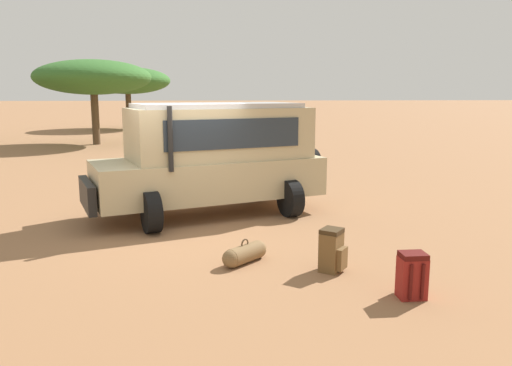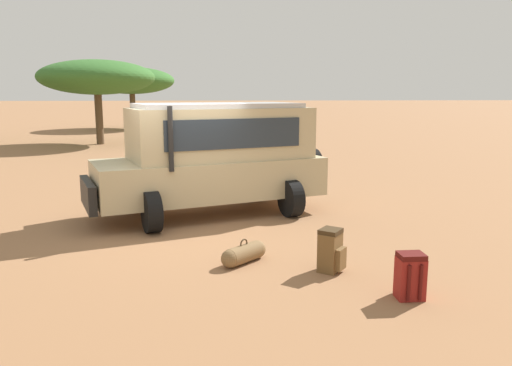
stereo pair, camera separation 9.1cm
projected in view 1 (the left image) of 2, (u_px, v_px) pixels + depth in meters
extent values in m
plane|color=#936642|center=(186.00, 227.00, 10.05)|extent=(320.00, 320.00, 0.00)
cube|color=tan|center=(209.00, 177.00, 10.98)|extent=(5.25, 3.42, 0.84)
cube|color=tan|center=(219.00, 133.00, 10.91)|extent=(4.20, 2.95, 1.10)
cube|color=#232D38|center=(150.00, 138.00, 10.29)|extent=(0.57, 1.49, 0.77)
cube|color=#232D38|center=(235.00, 134.00, 10.10)|extent=(2.79, 1.01, 0.60)
cube|color=#232D38|center=(205.00, 128.00, 11.71)|extent=(2.79, 1.01, 0.60)
cube|color=#B7B7B7|center=(216.00, 105.00, 10.79)|extent=(3.80, 2.75, 0.10)
cube|color=black|center=(87.00, 195.00, 9.95)|extent=(0.69, 1.58, 0.56)
cylinder|color=black|center=(170.00, 139.00, 9.49)|extent=(0.10, 0.10, 1.25)
cylinder|color=black|center=(151.00, 212.00, 9.57)|extent=(0.53, 0.85, 0.80)
cylinder|color=black|center=(132.00, 194.00, 11.30)|extent=(0.53, 0.85, 0.80)
cylinder|color=black|center=(290.00, 198.00, 10.82)|extent=(0.53, 0.85, 0.80)
cylinder|color=black|center=(253.00, 184.00, 12.55)|extent=(0.53, 0.85, 0.80)
cylinder|color=black|center=(310.00, 164.00, 12.03)|extent=(0.45, 0.77, 0.74)
cube|color=brown|center=(331.00, 252.00, 7.51)|extent=(0.42, 0.43, 0.59)
cube|color=brown|center=(342.00, 259.00, 7.44)|extent=(0.22, 0.25, 0.33)
cube|color=#3A2A16|center=(332.00, 231.00, 7.46)|extent=(0.42, 0.43, 0.07)
cylinder|color=#3A2A16|center=(324.00, 249.00, 7.66)|extent=(0.04, 0.04, 0.50)
cylinder|color=#3A2A16|center=(320.00, 252.00, 7.53)|extent=(0.04, 0.04, 0.50)
cube|color=maroon|center=(412.00, 278.00, 6.52)|extent=(0.35, 0.26, 0.55)
cube|color=maroon|center=(406.00, 278.00, 6.70)|extent=(0.26, 0.08, 0.30)
cube|color=#4D100E|center=(413.00, 255.00, 6.47)|extent=(0.33, 0.28, 0.07)
cylinder|color=#4D100E|center=(411.00, 282.00, 6.37)|extent=(0.04, 0.04, 0.47)
cylinder|color=#4D100E|center=(423.00, 282.00, 6.38)|extent=(0.04, 0.04, 0.47)
cylinder|color=brown|center=(245.00, 254.00, 7.90)|extent=(0.66, 0.65, 0.29)
sphere|color=brown|center=(231.00, 259.00, 7.67)|extent=(0.29, 0.29, 0.29)
sphere|color=brown|center=(258.00, 249.00, 8.14)|extent=(0.29, 0.29, 0.29)
torus|color=#493721|center=(245.00, 244.00, 7.87)|extent=(0.13, 0.13, 0.16)
cylinder|color=brown|center=(129.00, 110.00, 37.06)|extent=(0.41, 0.41, 2.70)
ellipsoid|color=#336628|center=(127.00, 81.00, 36.67)|extent=(6.25, 6.38, 1.96)
cylinder|color=brown|center=(95.00, 118.00, 25.79)|extent=(0.38, 0.38, 2.68)
ellipsoid|color=#336628|center=(93.00, 77.00, 25.41)|extent=(5.86, 5.80, 1.77)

